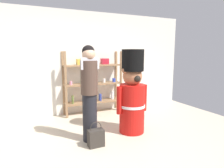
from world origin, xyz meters
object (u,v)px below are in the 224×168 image
object	(u,v)px
teddy_bear_guard	(132,94)
person_shopper	(89,91)
shopping_bag	(96,138)
merchandise_shelf	(93,82)

from	to	relation	value
teddy_bear_guard	person_shopper	bearing A→B (deg)	-178.12
person_shopper	shopping_bag	distance (m)	0.80
merchandise_shelf	shopping_bag	xyz separation A→B (m)	(-0.61, -1.81, -0.66)
person_shopper	shopping_bag	world-z (taller)	person_shopper
merchandise_shelf	teddy_bear_guard	world-z (taller)	teddy_bear_guard
merchandise_shelf	person_shopper	world-z (taller)	person_shopper
teddy_bear_guard	shopping_bag	distance (m)	1.10
teddy_bear_guard	person_shopper	xyz separation A→B (m)	(-0.88, -0.03, 0.15)
shopping_bag	merchandise_shelf	bearing A→B (deg)	71.27
teddy_bear_guard	person_shopper	size ratio (longest dim) A/B	0.96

